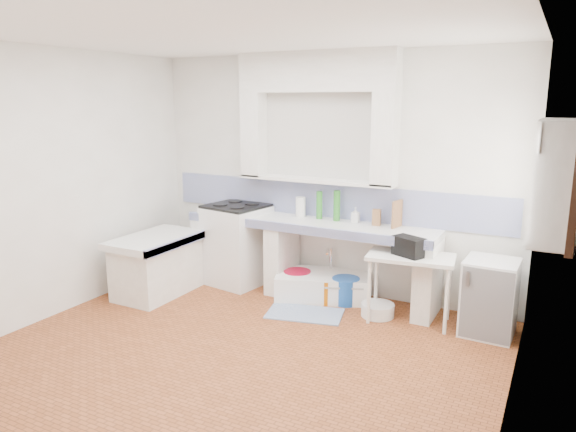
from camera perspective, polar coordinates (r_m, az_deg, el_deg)
The scene contains 36 objects.
floor at distance 4.99m, azimuth -5.54°, elevation -14.66°, with size 4.50×4.50×0.00m, color brown.
ceiling at distance 4.48m, azimuth -6.32°, elevation 19.17°, with size 4.50×4.50×0.00m, color white.
wall_back at distance 6.27m, azimuth 4.28°, elevation 4.40°, with size 4.50×4.50×0.00m, color white.
wall_front at distance 3.12m, azimuth -26.72°, elevation -5.00°, with size 4.50×4.50×0.00m, color white.
wall_left at distance 6.06m, azimuth -23.94°, elevation 3.10°, with size 4.50×4.50×0.00m, color white.
wall_right at distance 3.80m, azimuth 23.64°, elevation -1.79°, with size 4.50×4.50×0.00m, color white.
alcove_mass at distance 6.15m, azimuth 3.09°, elevation 15.24°, with size 1.90×0.25×0.45m, color white.
window_frame at distance 4.94m, azimuth 26.98°, elevation 3.31°, with size 0.35×0.86×1.06m, color #3B2012.
lace_valance at distance 4.91m, azimuth 25.71°, elevation 7.85°, with size 0.01×0.84×0.24m, color white.
counter_slab at distance 6.14m, azimuth 2.22°, elevation -0.86°, with size 3.00×0.60×0.08m, color white.
counter_lip at distance 5.90m, azimuth 1.04°, elevation -1.41°, with size 3.00×0.04×0.10m, color navy.
counter_pier_left at distance 6.95m, azimuth -8.29°, elevation -3.24°, with size 0.20×0.55×0.82m, color white.
counter_pier_mid at distance 6.41m, azimuth -0.64°, elevation -4.45°, with size 0.20×0.55×0.82m, color white.
counter_pier_right at distance 5.83m, azimuth 14.78°, elevation -6.62°, with size 0.20×0.55×0.82m, color white.
peninsula_top at distance 6.41m, azimuth -14.00°, elevation -2.50°, with size 0.70×1.10×0.08m, color white.
peninsula_base at distance 6.51m, azimuth -13.84°, elevation -5.48°, with size 0.60×1.00×0.62m, color white.
peninsula_lip at distance 6.20m, azimuth -11.72°, elevation -2.89°, with size 0.04×1.10×0.10m, color navy.
backsplash at distance 6.31m, azimuth 4.18°, elevation 1.69°, with size 4.27×0.03×0.40m, color navy.
stove at distance 6.69m, azimuth -5.51°, elevation -3.13°, with size 0.69×0.66×0.97m, color white.
sink at distance 6.28m, azimuth 3.80°, elevation -7.55°, with size 1.08×0.59×0.26m, color white.
side_table at distance 5.66m, azimuth 12.91°, elevation -7.61°, with size 0.86×0.48×0.04m, color white.
fridge at distance 5.60m, azimuth 20.84°, elevation -8.18°, with size 0.49×0.49×0.75m, color white.
bucket_red at distance 6.31m, azimuth 1.00°, elevation -7.21°, with size 0.32×0.32×0.30m, color #B60629.
bucket_orange at distance 6.13m, azimuth 4.16°, elevation -7.93°, with size 0.30×0.30×0.28m, color #CE6002.
bucket_blue at distance 6.12m, azimuth 6.21°, elevation -7.96°, with size 0.31×0.31×0.30m, color #194FA8.
basin_white at distance 5.84m, azimuth 9.61°, elevation -9.92°, with size 0.35×0.35×0.14m, color white.
water_bottle_a at distance 6.42m, azimuth 3.91°, elevation -6.96°, with size 0.08×0.08×0.29m, color silver.
water_bottle_b at distance 6.36m, azimuth 5.24°, elevation -7.22°, with size 0.07×0.07×0.28m, color silver.
black_bag at distance 5.49m, azimuth 12.85°, elevation -3.22°, with size 0.31×0.18×0.20m, color black.
green_bottle_a at distance 6.21m, azimuth 3.38°, elevation 1.17°, with size 0.07×0.07×0.33m, color #2C7C26.
green_bottle_b at distance 6.12m, azimuth 5.26°, elevation 1.11°, with size 0.08×0.08×0.35m, color #2C7C26.
knife_block at distance 5.96m, azimuth 9.49°, elevation -0.15°, with size 0.09×0.07×0.18m, color olive.
cutting_board at distance 5.89m, azimuth 11.64°, elevation 0.22°, with size 0.02×0.22×0.30m, color olive.
paper_towel at distance 6.32m, azimuth 1.36°, elevation 0.99°, with size 0.12×0.12×0.24m, color white.
soap_bottle at distance 6.05m, azimuth 7.25°, elevation 0.10°, with size 0.08×0.08×0.18m, color white.
rug at distance 5.83m, azimuth 1.81°, elevation -10.43°, with size 0.80×0.46×0.01m, color navy.
Camera 1 is at (2.48, -3.70, 2.26)m, focal length 33.09 mm.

